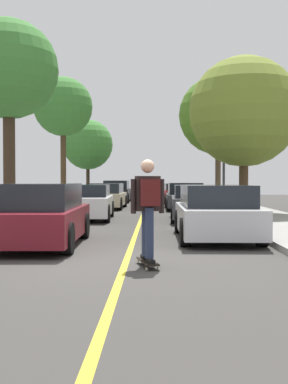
# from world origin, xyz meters

# --- Properties ---
(ground) EXTENTS (80.00, 80.00, 0.00)m
(ground) POSITION_xyz_m (0.00, 0.00, 0.00)
(ground) COLOR #3D3A38
(center_line) EXTENTS (0.12, 39.20, 0.01)m
(center_line) POSITION_xyz_m (0.00, 4.00, 0.00)
(center_line) COLOR gold
(center_line) RESTS_ON ground
(parked_car_left_nearest) EXTENTS (1.91, 4.09, 1.39)m
(parked_car_left_nearest) POSITION_xyz_m (-2.03, 2.00, 0.68)
(parked_car_left_nearest) COLOR maroon
(parked_car_left_nearest) RESTS_ON ground
(parked_car_left_near) EXTENTS (2.03, 4.11, 1.30)m
(parked_car_left_near) POSITION_xyz_m (-2.03, 9.07, 0.64)
(parked_car_left_near) COLOR white
(parked_car_left_near) RESTS_ON ground
(parked_car_left_far) EXTENTS (2.03, 4.42, 1.31)m
(parked_car_left_far) POSITION_xyz_m (-2.03, 15.92, 0.64)
(parked_car_left_far) COLOR #BCAD89
(parked_car_left_far) RESTS_ON ground
(parked_car_left_farthest) EXTENTS (1.83, 4.46, 1.46)m
(parked_car_left_farthest) POSITION_xyz_m (-2.03, 23.14, 0.72)
(parked_car_left_farthest) COLOR black
(parked_car_left_farthest) RESTS_ON ground
(parked_car_right_nearest) EXTENTS (1.91, 4.13, 1.35)m
(parked_car_right_nearest) POSITION_xyz_m (2.03, 3.27, 0.67)
(parked_car_right_nearest) COLOR #B7B7BC
(parked_car_right_nearest) RESTS_ON ground
(parked_car_right_near) EXTENTS (1.95, 4.37, 1.29)m
(parked_car_right_near) POSITION_xyz_m (2.03, 8.78, 0.64)
(parked_car_right_near) COLOR #38383D
(parked_car_right_near) RESTS_ON ground
(parked_car_right_far) EXTENTS (1.93, 4.52, 1.34)m
(parked_car_right_far) POSITION_xyz_m (2.03, 15.22, 0.65)
(parked_car_right_far) COLOR #38383D
(parked_car_right_far) RESTS_ON ground
(parked_car_right_farthest) EXTENTS (2.10, 4.56, 1.27)m
(parked_car_right_farthest) POSITION_xyz_m (2.03, 22.02, 0.64)
(parked_car_right_farthest) COLOR maroon
(parked_car_right_farthest) RESTS_ON ground
(street_tree_left_nearest) EXTENTS (3.16, 3.16, 6.46)m
(street_tree_left_nearest) POSITION_xyz_m (-4.14, 6.51, 4.97)
(street_tree_left_nearest) COLOR #3D2D1E
(street_tree_left_nearest) RESTS_ON sidewalk_left
(street_tree_left_near) EXTENTS (3.00, 3.00, 6.58)m
(street_tree_left_near) POSITION_xyz_m (-4.14, 15.42, 5.19)
(street_tree_left_near) COLOR #4C3823
(street_tree_left_near) RESTS_ON sidewalk_left
(street_tree_left_far) EXTENTS (3.48, 3.48, 5.57)m
(street_tree_left_far) POSITION_xyz_m (-4.14, 24.26, 3.96)
(street_tree_left_far) COLOR #3D2D1E
(street_tree_left_far) RESTS_ON sidewalk_left
(street_tree_right_nearest) EXTENTS (4.47, 4.47, 6.35)m
(street_tree_right_nearest) POSITION_xyz_m (4.14, 10.75, 4.24)
(street_tree_right_nearest) COLOR #4C3823
(street_tree_right_nearest) RESTS_ON sidewalk_right
(street_tree_right_near) EXTENTS (4.48, 4.48, 7.28)m
(street_tree_right_near) POSITION_xyz_m (4.14, 18.46, 5.17)
(street_tree_right_near) COLOR brown
(street_tree_right_near) RESTS_ON sidewalk_right
(streetlamp) EXTENTS (0.36, 0.24, 5.83)m
(streetlamp) POSITION_xyz_m (3.78, 13.79, 3.46)
(streetlamp) COLOR #38383D
(streetlamp) RESTS_ON sidewalk_right
(skateboard) EXTENTS (0.41, 0.87, 0.10)m
(skateboard) POSITION_xyz_m (0.40, -0.52, 0.09)
(skateboard) COLOR black
(skateboard) RESTS_ON ground
(skateboarder) EXTENTS (0.58, 0.70, 1.71)m
(skateboarder) POSITION_xyz_m (0.40, -0.55, 1.08)
(skateboarder) COLOR black
(skateboarder) RESTS_ON skateboard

